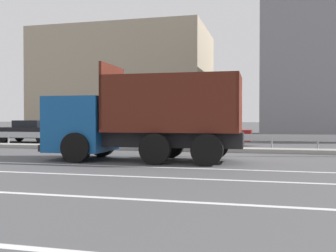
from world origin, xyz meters
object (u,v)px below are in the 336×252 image
dump_truck (123,126)px  parked_car_3 (113,133)px  parked_car_2 (30,131)px  parked_car_4 (210,133)px  median_road_sign (93,127)px

dump_truck → parked_car_3: (-3.83, 8.50, -0.56)m
parked_car_2 → parked_car_4: parked_car_2 is taller
parked_car_4 → parked_car_2: bearing=88.1°
median_road_sign → parked_car_4: median_road_sign is taller
dump_truck → parked_car_4: size_ratio=1.54×
median_road_sign → parked_car_3: 3.97m
median_road_sign → parked_car_2: 7.66m
dump_truck → parked_car_2: size_ratio=1.65×
dump_truck → parked_car_4: bearing=-14.7°
dump_truck → median_road_sign: bearing=34.7°
median_road_sign → dump_truck: bearing=-54.3°
parked_car_2 → dump_truck: bearing=-133.0°
dump_truck → parked_car_2: dump_truck is taller
dump_truck → parked_car_2: (-9.67, 8.83, -0.51)m
parked_car_3 → parked_car_4: parked_car_4 is taller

